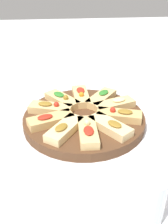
% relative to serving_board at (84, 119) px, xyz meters
% --- Properties ---
extents(ground_plane, '(3.00, 3.00, 0.00)m').
position_rel_serving_board_xyz_m(ground_plane, '(0.00, 0.00, -0.01)').
color(ground_plane, white).
extents(serving_board, '(0.33, 0.33, 0.03)m').
position_rel_serving_board_xyz_m(serving_board, '(0.00, 0.00, 0.00)').
color(serving_board, '#51331E').
rests_on(serving_board, ground_plane).
extents(focaccia_slice_0, '(0.13, 0.08, 0.03)m').
position_rel_serving_board_xyz_m(focaccia_slice_0, '(0.09, 0.03, 0.02)').
color(focaccia_slice_0, tan).
rests_on(focaccia_slice_0, serving_board).
extents(focaccia_slice_1, '(0.10, 0.12, 0.03)m').
position_rel_serving_board_xyz_m(focaccia_slice_1, '(0.06, 0.08, 0.02)').
color(focaccia_slice_1, '#E5C689').
rests_on(focaccia_slice_1, serving_board).
extents(focaccia_slice_2, '(0.04, 0.12, 0.03)m').
position_rel_serving_board_xyz_m(focaccia_slice_2, '(0.00, 0.10, 0.02)').
color(focaccia_slice_2, '#DBB775').
rests_on(focaccia_slice_2, serving_board).
extents(focaccia_slice_3, '(0.11, 0.12, 0.03)m').
position_rel_serving_board_xyz_m(focaccia_slice_3, '(-0.06, 0.08, 0.02)').
color(focaccia_slice_3, '#E5C689').
rests_on(focaccia_slice_3, serving_board).
extents(focaccia_slice_4, '(0.13, 0.08, 0.03)m').
position_rel_serving_board_xyz_m(focaccia_slice_4, '(-0.09, 0.03, 0.02)').
color(focaccia_slice_4, tan).
rests_on(focaccia_slice_4, serving_board).
extents(focaccia_slice_5, '(0.13, 0.08, 0.03)m').
position_rel_serving_board_xyz_m(focaccia_slice_5, '(-0.09, -0.03, 0.02)').
color(focaccia_slice_5, '#DBB775').
rests_on(focaccia_slice_5, serving_board).
extents(focaccia_slice_6, '(0.11, 0.12, 0.03)m').
position_rel_serving_board_xyz_m(focaccia_slice_6, '(-0.06, -0.08, 0.02)').
color(focaccia_slice_6, '#DBB775').
rests_on(focaccia_slice_6, serving_board).
extents(focaccia_slice_7, '(0.05, 0.12, 0.03)m').
position_rel_serving_board_xyz_m(focaccia_slice_7, '(0.00, -0.10, 0.02)').
color(focaccia_slice_7, '#DBB775').
rests_on(focaccia_slice_7, serving_board).
extents(focaccia_slice_8, '(0.11, 0.12, 0.03)m').
position_rel_serving_board_xyz_m(focaccia_slice_8, '(0.06, -0.08, 0.02)').
color(focaccia_slice_8, '#DBB775').
rests_on(focaccia_slice_8, serving_board).
extents(focaccia_slice_9, '(0.13, 0.08, 0.03)m').
position_rel_serving_board_xyz_m(focaccia_slice_9, '(0.09, -0.03, 0.02)').
color(focaccia_slice_9, '#DBB775').
rests_on(focaccia_slice_9, serving_board).
extents(water_glass, '(0.07, 0.07, 0.10)m').
position_rel_serving_board_xyz_m(water_glass, '(-0.07, 0.32, 0.04)').
color(water_glass, silver).
rests_on(water_glass, ground_plane).
extents(napkin_stack, '(0.13, 0.11, 0.01)m').
position_rel_serving_board_xyz_m(napkin_stack, '(0.06, -0.31, -0.01)').
color(napkin_stack, white).
rests_on(napkin_stack, ground_plane).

